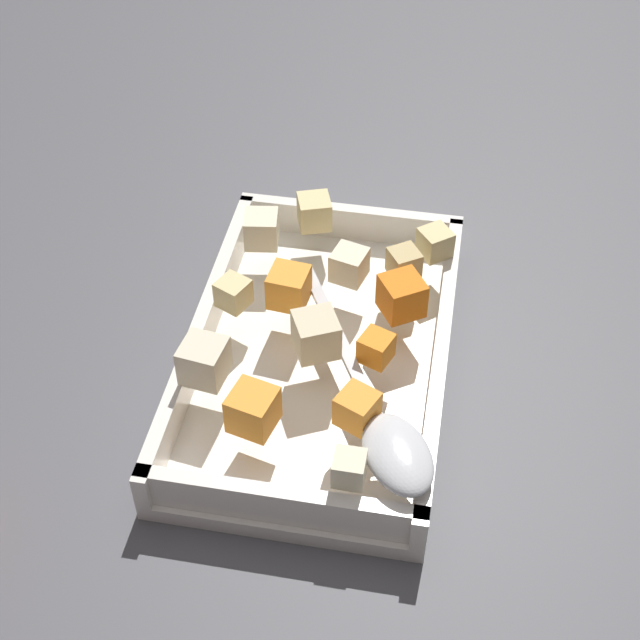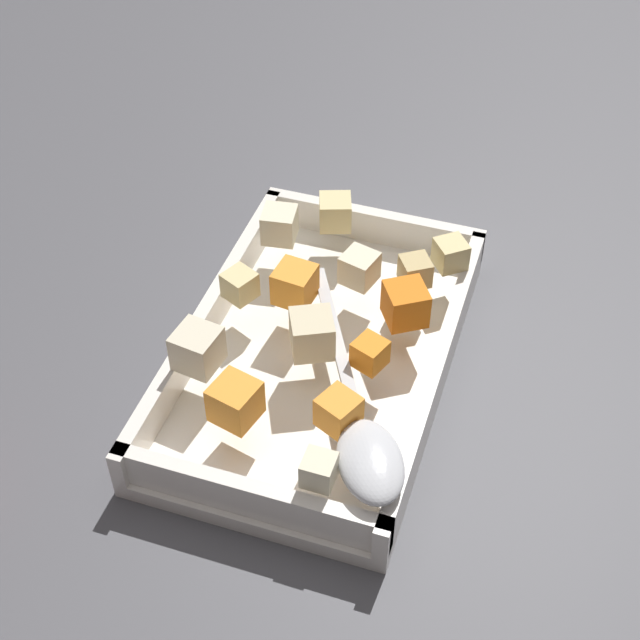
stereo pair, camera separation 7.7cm
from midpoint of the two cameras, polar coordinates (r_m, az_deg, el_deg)
The scene contains 17 objects.
ground_plane at distance 0.82m, azimuth 1.82°, elevation -3.12°, with size 4.00×4.00×0.00m, color #4C4C51.
baking_dish at distance 0.81m, azimuth 2.75°, elevation -2.37°, with size 0.34×0.22×0.05m.
carrot_chunk_near_spoon at distance 0.75m, azimuth 6.02°, elevation -2.19°, with size 0.02×0.02×0.02m, color orange.
carrot_chunk_mid_left at distance 0.80m, azimuth 1.23°, elevation 2.06°, with size 0.03×0.03×0.03m, color orange.
carrot_chunk_center at distance 0.79m, azimuth 8.06°, elevation 0.85°, with size 0.03×0.03×0.03m, color orange.
carrot_chunk_under_handle at distance 0.70m, azimuth 4.30°, elevation -5.76°, with size 0.03×0.03×0.03m, color orange.
carrot_chunk_front_center at distance 0.71m, azimuth -2.07°, elevation -5.15°, with size 0.03×0.03×0.03m, color orange.
potato_chunk_heap_side at distance 0.85m, azimuth 10.58°, elevation 3.87°, with size 0.03×0.03×0.03m, color #E0CC89.
potato_chunk_corner_sw at distance 0.67m, azimuth 3.27°, elevation -9.31°, with size 0.02×0.02×0.02m, color beige.
potato_chunk_far_left at distance 0.88m, azimuth 3.48°, elevation 6.47°, with size 0.03×0.03×0.03m, color #E0CC89.
potato_chunk_corner_nw at distance 0.75m, azimuth 2.45°, elevation -1.00°, with size 0.03×0.03×0.03m, color beige.
potato_chunk_corner_se at distance 0.86m, azimuth 0.09°, elevation 5.72°, with size 0.03×0.03×0.03m, color beige.
potato_chunk_near_right at distance 0.82m, azimuth 8.51°, elevation 2.85°, with size 0.02×0.02×0.02m, color tan.
potato_chunk_heap_top at distance 0.80m, azimuth -2.17°, elevation 2.01°, with size 0.02×0.02×0.02m, color #E0CC89.
potato_chunk_rim_edge at distance 0.82m, azimuth 5.13°, elevation 3.06°, with size 0.03×0.03×0.03m, color beige.
parsnip_chunk_far_right at distance 0.74m, azimuth -4.55°, elevation -1.90°, with size 0.03×0.03×0.03m, color beige.
serving_spoon at distance 0.69m, azimuth 6.08°, elevation -7.89°, with size 0.24×0.15×0.02m.
Camera 2 is at (-0.52, -0.18, 0.60)m, focal length 52.46 mm.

